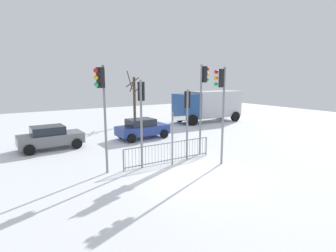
# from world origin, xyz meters

# --- Properties ---
(ground_plane) EXTENTS (60.00, 60.00, 0.00)m
(ground_plane) POSITION_xyz_m (0.00, 0.00, 0.00)
(ground_plane) COLOR white
(traffic_light_rear_left) EXTENTS (0.48, 0.45, 4.95)m
(traffic_light_rear_left) POSITION_xyz_m (2.07, 0.82, 3.62)
(traffic_light_rear_left) COLOR slate
(traffic_light_rear_left) RESTS_ON ground
(traffic_light_mid_left) EXTENTS (0.54, 0.38, 4.98)m
(traffic_light_mid_left) POSITION_xyz_m (-3.44, 2.59, 3.64)
(traffic_light_mid_left) COLOR slate
(traffic_light_mid_left) RESTS_ON ground
(traffic_light_rear_right) EXTENTS (0.57, 0.34, 5.16)m
(traffic_light_rear_right) POSITION_xyz_m (2.53, 2.76, 3.77)
(traffic_light_rear_right) COLOR slate
(traffic_light_rear_right) RESTS_ON ground
(traffic_light_mid_right) EXTENTS (0.43, 0.51, 3.82)m
(traffic_light_mid_right) POSITION_xyz_m (1.22, 2.49, 2.80)
(traffic_light_mid_right) COLOR slate
(traffic_light_mid_right) RESTS_ON ground
(traffic_light_foreground_right) EXTENTS (0.44, 0.50, 4.34)m
(traffic_light_foreground_right) POSITION_xyz_m (-1.53, 2.49, 3.18)
(traffic_light_foreground_right) COLOR slate
(traffic_light_foreground_right) RESTS_ON ground
(direction_sign_post) EXTENTS (0.79, 0.16, 2.75)m
(direction_sign_post) POSITION_xyz_m (-0.01, 1.96, 1.55)
(direction_sign_post) COLOR slate
(direction_sign_post) RESTS_ON ground
(pedestrian_guard_railing) EXTENTS (5.19, 0.12, 1.07)m
(pedestrian_guard_railing) POSITION_xyz_m (-0.00, 2.43, 0.55)
(pedestrian_guard_railing) COLOR slate
(pedestrian_guard_railing) RESTS_ON ground
(car_grey_trailing) EXTENTS (3.85, 2.02, 1.47)m
(car_grey_trailing) POSITION_xyz_m (-4.83, 8.71, 0.77)
(car_grey_trailing) COLOR slate
(car_grey_trailing) RESTS_ON ground
(car_blue_near) EXTENTS (3.85, 2.03, 1.47)m
(car_blue_near) POSITION_xyz_m (1.43, 8.30, 0.77)
(car_blue_near) COLOR navy
(car_blue_near) RESTS_ON ground
(delivery_truck) EXTENTS (7.20, 3.16, 3.10)m
(delivery_truck) POSITION_xyz_m (10.67, 11.65, 1.74)
(delivery_truck) COLOR silver
(delivery_truck) RESTS_ON ground
(bare_tree_left) EXTENTS (1.48, 1.79, 5.12)m
(bare_tree_left) POSITION_xyz_m (3.64, 14.18, 2.53)
(bare_tree_left) COLOR #473828
(bare_tree_left) RESTS_ON ground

